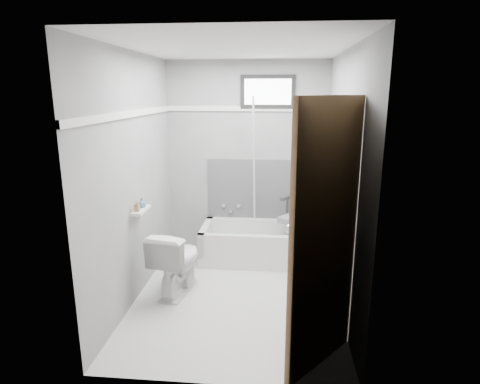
# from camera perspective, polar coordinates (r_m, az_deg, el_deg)

# --- Properties ---
(floor) EXTENTS (2.60, 2.60, 0.00)m
(floor) POSITION_cam_1_polar(r_m,az_deg,el_deg) (4.24, -0.45, -14.42)
(floor) COLOR white
(floor) RESTS_ON ground
(ceiling) EXTENTS (2.60, 2.60, 0.00)m
(ceiling) POSITION_cam_1_polar(r_m,az_deg,el_deg) (3.74, -0.52, 19.89)
(ceiling) COLOR silver
(ceiling) RESTS_ON floor
(wall_back) EXTENTS (2.00, 0.02, 2.40)m
(wall_back) POSITION_cam_1_polar(r_m,az_deg,el_deg) (5.08, 0.99, 4.78)
(wall_back) COLOR slate
(wall_back) RESTS_ON floor
(wall_front) EXTENTS (2.00, 0.02, 2.40)m
(wall_front) POSITION_cam_1_polar(r_m,az_deg,el_deg) (2.57, -3.40, -4.59)
(wall_front) COLOR slate
(wall_front) RESTS_ON floor
(wall_left) EXTENTS (0.02, 2.60, 2.40)m
(wall_left) POSITION_cam_1_polar(r_m,az_deg,el_deg) (4.04, -14.77, 1.87)
(wall_left) COLOR slate
(wall_left) RESTS_ON floor
(wall_right) EXTENTS (0.02, 2.60, 2.40)m
(wall_right) POSITION_cam_1_polar(r_m,az_deg,el_deg) (3.84, 14.52, 1.29)
(wall_right) COLOR slate
(wall_right) RESTS_ON floor
(bathtub) EXTENTS (1.50, 0.70, 0.42)m
(bathtub) POSITION_cam_1_polar(r_m,az_deg,el_deg) (4.98, 3.28, -7.28)
(bathtub) COLOR silver
(bathtub) RESTS_ON floor
(office_chair) EXTENTS (0.75, 0.75, 0.93)m
(office_chair) POSITION_cam_1_polar(r_m,az_deg,el_deg) (4.91, 8.96, -3.10)
(office_chair) COLOR slate
(office_chair) RESTS_ON bathtub
(toilet) EXTENTS (0.51, 0.75, 0.67)m
(toilet) POSITION_cam_1_polar(r_m,az_deg,el_deg) (4.21, -8.97, -9.69)
(toilet) COLOR white
(toilet) RESTS_ON floor
(door) EXTENTS (0.78, 0.78, 2.00)m
(door) POSITION_cam_1_polar(r_m,az_deg,el_deg) (2.70, 18.04, -8.88)
(door) COLOR brown
(door) RESTS_ON floor
(window) EXTENTS (0.66, 0.04, 0.40)m
(window) POSITION_cam_1_polar(r_m,az_deg,el_deg) (4.99, 3.97, 14.03)
(window) COLOR black
(window) RESTS_ON wall_back
(backerboard) EXTENTS (1.50, 0.02, 0.78)m
(backerboard) POSITION_cam_1_polar(r_m,az_deg,el_deg) (5.14, 3.74, 0.31)
(backerboard) COLOR #4C4C4F
(backerboard) RESTS_ON wall_back
(trim_back) EXTENTS (2.00, 0.02, 0.06)m
(trim_back) POSITION_cam_1_polar(r_m,az_deg,el_deg) (5.01, 1.01, 11.78)
(trim_back) COLOR white
(trim_back) RESTS_ON wall_back
(trim_left) EXTENTS (0.02, 2.60, 0.06)m
(trim_left) POSITION_cam_1_polar(r_m,az_deg,el_deg) (3.95, -15.15, 10.69)
(trim_left) COLOR white
(trim_left) RESTS_ON wall_left
(pole) EXTENTS (0.02, 0.61, 1.87)m
(pole) POSITION_cam_1_polar(r_m,az_deg,el_deg) (4.87, 2.02, 2.57)
(pole) COLOR silver
(pole) RESTS_ON bathtub
(shelf) EXTENTS (0.10, 0.32, 0.02)m
(shelf) POSITION_cam_1_polar(r_m,az_deg,el_deg) (4.02, -13.89, -2.53)
(shelf) COLOR silver
(shelf) RESTS_ON wall_left
(soap_bottle_a) EXTENTS (0.05, 0.05, 0.11)m
(soap_bottle_a) POSITION_cam_1_polar(r_m,az_deg,el_deg) (3.94, -14.46, -1.94)
(soap_bottle_a) COLOR #94744A
(soap_bottle_a) RESTS_ON shelf
(soap_bottle_b) EXTENTS (0.11, 0.11, 0.10)m
(soap_bottle_b) POSITION_cam_1_polar(r_m,az_deg,el_deg) (4.06, -13.80, -1.48)
(soap_bottle_b) COLOR #496587
(soap_bottle_b) RESTS_ON shelf
(faucet) EXTENTS (0.26, 0.10, 0.16)m
(faucet) POSITION_cam_1_polar(r_m,az_deg,el_deg) (5.22, -1.26, -2.30)
(faucet) COLOR silver
(faucet) RESTS_ON wall_back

